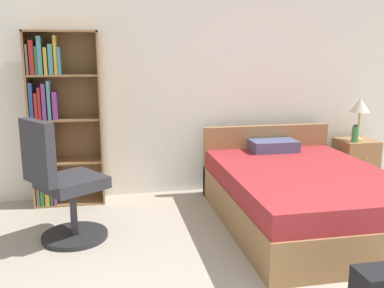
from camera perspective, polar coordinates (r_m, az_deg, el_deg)
The scene contains 7 objects.
wall_back at distance 4.97m, azimuth 5.21°, elevation 8.70°, with size 9.00×0.06×2.60m.
bookshelf at distance 4.64m, azimuth -17.69°, elevation 3.32°, with size 0.73×0.27×1.81m.
bed at distance 4.20m, azimuth 14.30°, elevation -6.53°, with size 1.46×2.06×0.78m.
office_chair at distance 3.76m, azimuth -16.93°, elevation -5.48°, with size 0.72×0.70×1.07m.
nightstand at distance 5.43m, azimuth 20.90°, elevation -2.52°, with size 0.42×0.42×0.59m.
table_lamp at distance 5.29m, azimuth 21.52°, elevation 4.62°, with size 0.22×0.22×0.49m.
water_bottle at distance 5.22m, azimuth 20.94°, elevation 1.27°, with size 0.08×0.08×0.20m.
Camera 1 is at (-1.39, -1.53, 1.59)m, focal length 40.00 mm.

